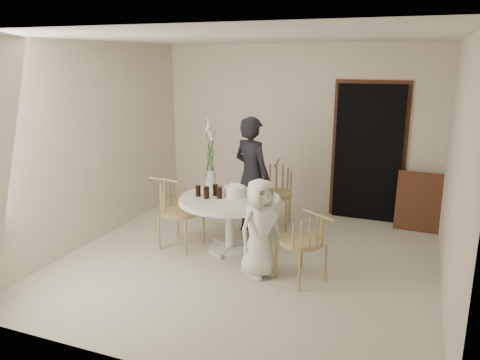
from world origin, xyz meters
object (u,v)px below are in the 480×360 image
(girl, at_px, (252,176))
(birthday_cake, at_px, (235,191))
(table, at_px, (230,206))
(chair_right, at_px, (309,237))
(boy, at_px, (260,228))
(chair_far, at_px, (275,185))
(chair_left, at_px, (173,203))
(flower_vase, at_px, (210,159))

(girl, bearing_deg, birthday_cake, 114.00)
(table, bearing_deg, chair_right, -25.61)
(boy, relative_size, birthday_cake, 4.25)
(table, bearing_deg, chair_far, 77.72)
(chair_left, bearing_deg, table, -73.45)
(birthday_cake, bearing_deg, table, -119.82)
(table, distance_m, chair_far, 1.19)
(table, relative_size, chair_right, 1.53)
(table, height_order, chair_left, chair_left)
(table, relative_size, flower_vase, 1.33)
(chair_far, height_order, boy, boy)
(chair_left, bearing_deg, flower_vase, -32.34)
(girl, bearing_deg, boy, 138.29)
(chair_far, bearing_deg, girl, -123.39)
(girl, xyz_separation_m, birthday_cake, (-0.00, -0.64, -0.05))
(boy, bearing_deg, chair_left, 103.53)
(table, xyz_separation_m, chair_left, (-0.77, -0.14, -0.02))
(chair_far, bearing_deg, chair_left, -136.74)
(birthday_cake, relative_size, flower_vase, 0.27)
(chair_right, bearing_deg, chair_far, -118.88)
(chair_left, bearing_deg, chair_right, -95.92)
(flower_vase, bearing_deg, girl, 41.61)
(boy, bearing_deg, birthday_cake, 72.82)
(chair_right, xyz_separation_m, boy, (-0.58, 0.00, 0.02))
(chair_left, relative_size, flower_vase, 0.93)
(chair_far, bearing_deg, table, -110.85)
(girl, bearing_deg, flower_vase, 66.03)
(chair_far, relative_size, birthday_cake, 3.47)
(chair_right, height_order, flower_vase, flower_vase)
(birthday_cake, bearing_deg, chair_left, -165.84)
(chair_far, relative_size, chair_right, 1.10)
(chair_far, height_order, flower_vase, flower_vase)
(table, relative_size, chair_left, 1.43)
(table, distance_m, chair_right, 1.32)
(table, xyz_separation_m, flower_vase, (-0.41, 0.31, 0.53))
(table, relative_size, boy, 1.14)
(boy, relative_size, flower_vase, 1.17)
(girl, distance_m, boy, 1.42)
(table, xyz_separation_m, chair_far, (0.25, 1.17, 0.00))
(girl, bearing_deg, table, 110.89)
(chair_left, relative_size, birthday_cake, 3.38)
(chair_far, height_order, birthday_cake, chair_far)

